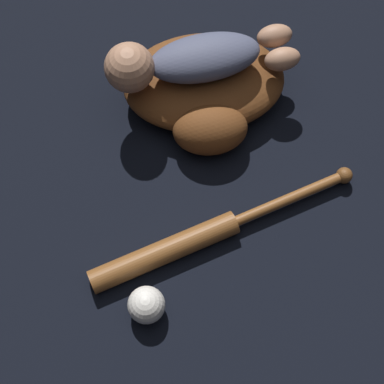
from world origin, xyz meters
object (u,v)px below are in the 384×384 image
Objects in this scene: baby_figure at (189,60)px; baseball_bat at (191,241)px; baseball at (146,305)px; baseball_glove at (205,90)px.

baby_figure is 0.70× the size of baseball_bat.
baby_figure is 0.49m from baseball.
baseball_bat is 0.15m from baseball.
baseball_glove is 0.47m from baseball.
baseball_glove reaches higher than baseball_bat.
baby_figure is 0.36m from baseball_bat.
baseball_bat is at bearing 69.20° from baby_figure.
baseball_bat is at bearing -143.74° from baseball.
baby_figure is at bearing -110.80° from baseball_bat.
baseball is (0.25, 0.41, -0.11)m from baby_figure.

